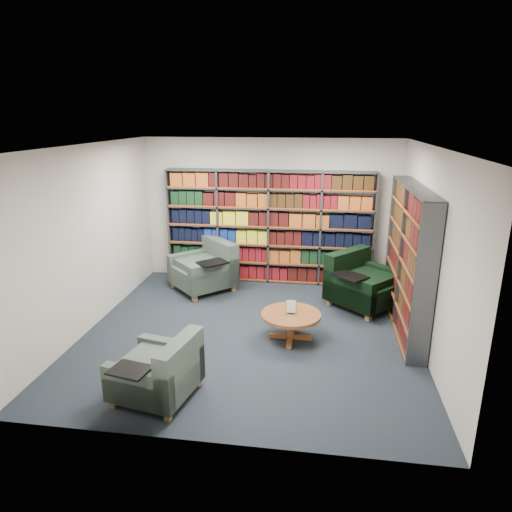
# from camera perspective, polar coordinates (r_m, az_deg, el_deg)

# --- Properties ---
(room_shell) EXTENTS (5.02, 5.02, 2.82)m
(room_shell) POSITION_cam_1_polar(r_m,az_deg,el_deg) (6.61, -0.75, 1.38)
(room_shell) COLOR black
(room_shell) RESTS_ON ground
(bookshelf_back) EXTENTS (4.00, 0.28, 2.20)m
(bookshelf_back) POSITION_cam_1_polar(r_m,az_deg,el_deg) (8.93, 1.62, 3.56)
(bookshelf_back) COLOR #47494F
(bookshelf_back) RESTS_ON ground
(bookshelf_right) EXTENTS (0.28, 2.50, 2.20)m
(bookshelf_right) POSITION_cam_1_polar(r_m,az_deg,el_deg) (7.31, 18.47, -0.42)
(bookshelf_right) COLOR #47494F
(bookshelf_right) RESTS_ON ground
(chair_teal_left) EXTENTS (1.42, 1.42, 0.92)m
(chair_teal_left) POSITION_cam_1_polar(r_m,az_deg,el_deg) (8.77, -6.10, -1.74)
(chair_teal_left) COLOR #062637
(chair_teal_left) RESTS_ON ground
(chair_green_right) EXTENTS (1.44, 1.44, 0.93)m
(chair_green_right) POSITION_cam_1_polar(r_m,az_deg,el_deg) (8.18, 12.85, -3.48)
(chair_green_right) COLOR black
(chair_green_right) RESTS_ON ground
(chair_teal_front) EXTENTS (1.01, 1.10, 0.78)m
(chair_teal_front) POSITION_cam_1_polar(r_m,az_deg,el_deg) (5.59, -11.70, -14.23)
(chair_teal_front) COLOR #062637
(chair_teal_front) RESTS_ON ground
(coffee_table) EXTENTS (0.88, 0.88, 0.62)m
(coffee_table) POSITION_cam_1_polar(r_m,az_deg,el_deg) (6.80, 4.38, -7.82)
(coffee_table) COLOR brown
(coffee_table) RESTS_ON ground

